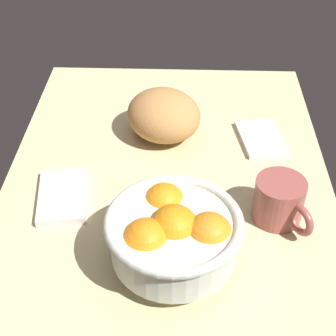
% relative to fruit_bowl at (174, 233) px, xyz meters
% --- Properties ---
extents(ground_plane, '(0.77, 0.59, 0.03)m').
position_rel_fruit_bowl_xyz_m(ground_plane, '(0.23, 0.02, -0.08)').
color(ground_plane, '#C8B988').
extents(fruit_bowl, '(0.20, 0.20, 0.11)m').
position_rel_fruit_bowl_xyz_m(fruit_bowl, '(0.00, 0.00, 0.00)').
color(fruit_bowl, silver).
rests_on(fruit_bowl, ground).
extents(bread_loaf, '(0.21, 0.21, 0.10)m').
position_rel_fruit_bowl_xyz_m(bread_loaf, '(0.33, 0.03, -0.02)').
color(bread_loaf, '#B47D45').
rests_on(bread_loaf, ground).
extents(napkin_folded, '(0.13, 0.10, 0.01)m').
position_rel_fruit_bowl_xyz_m(napkin_folded, '(0.32, -0.17, -0.06)').
color(napkin_folded, silver).
rests_on(napkin_folded, ground).
extents(napkin_spare, '(0.14, 0.10, 0.01)m').
position_rel_fruit_bowl_xyz_m(napkin_spare, '(0.14, 0.20, -0.06)').
color(napkin_spare, silver).
rests_on(napkin_spare, ground).
extents(mug, '(0.11, 0.09, 0.08)m').
position_rel_fruit_bowl_xyz_m(mug, '(0.10, -0.17, -0.03)').
color(mug, '#964B45').
rests_on(mug, ground).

